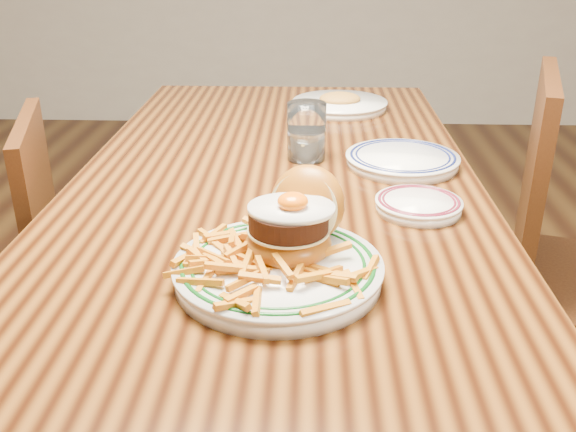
{
  "coord_description": "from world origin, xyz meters",
  "views": [
    {
      "loc": [
        0.07,
        -1.3,
        1.23
      ],
      "look_at": [
        0.04,
        -0.45,
        0.84
      ],
      "focal_mm": 40.0,
      "sensor_mm": 36.0,
      "label": 1
    }
  ],
  "objects_px": {
    "table": "(277,207)",
    "side_plate": "(419,204)",
    "chair_left": "(0,291)",
    "main_plate": "(283,251)"
  },
  "relations": [
    {
      "from": "table",
      "to": "chair_left",
      "type": "distance_m",
      "value": 0.67
    },
    {
      "from": "table",
      "to": "side_plate",
      "type": "xyz_separation_m",
      "value": [
        0.27,
        -0.21,
        0.1
      ]
    },
    {
      "from": "main_plate",
      "to": "side_plate",
      "type": "xyz_separation_m",
      "value": [
        0.24,
        0.25,
        -0.03
      ]
    },
    {
      "from": "side_plate",
      "to": "chair_left",
      "type": "bearing_deg",
      "value": 159.69
    },
    {
      "from": "table",
      "to": "side_plate",
      "type": "distance_m",
      "value": 0.36
    },
    {
      "from": "chair_left",
      "to": "table",
      "type": "bearing_deg",
      "value": -12.52
    },
    {
      "from": "table",
      "to": "main_plate",
      "type": "distance_m",
      "value": 0.48
    },
    {
      "from": "chair_left",
      "to": "side_plate",
      "type": "relative_size",
      "value": 5.37
    },
    {
      "from": "chair_left",
      "to": "side_plate",
      "type": "bearing_deg",
      "value": -26.74
    },
    {
      "from": "main_plate",
      "to": "side_plate",
      "type": "distance_m",
      "value": 0.35
    }
  ]
}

